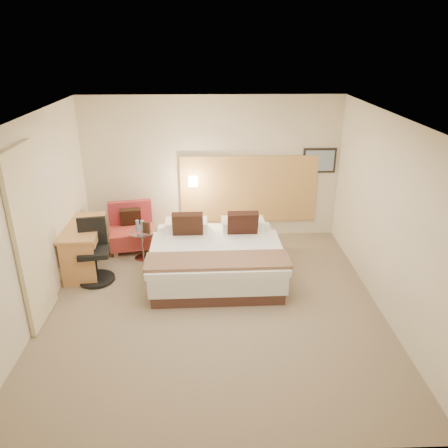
{
  "coord_description": "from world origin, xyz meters",
  "views": [
    {
      "loc": [
        -0.01,
        -5.45,
        3.61
      ],
      "look_at": [
        0.17,
        0.52,
        1.07
      ],
      "focal_mm": 35.0,
      "sensor_mm": 36.0,
      "label": 1
    }
  ],
  "objects_px": {
    "bed": "(216,256)",
    "desk": "(85,235)",
    "desk_chair": "(94,256)",
    "lounge_chair": "(132,231)",
    "side_table": "(143,244)"
  },
  "relations": [
    {
      "from": "bed",
      "to": "desk",
      "type": "relative_size",
      "value": 1.64
    },
    {
      "from": "desk",
      "to": "desk_chair",
      "type": "xyz_separation_m",
      "value": [
        0.23,
        -0.38,
        -0.2
      ]
    },
    {
      "from": "bed",
      "to": "desk_chair",
      "type": "xyz_separation_m",
      "value": [
        -1.94,
        -0.12,
        0.09
      ]
    },
    {
      "from": "bed",
      "to": "lounge_chair",
      "type": "relative_size",
      "value": 2.33
    },
    {
      "from": "side_table",
      "to": "desk_chair",
      "type": "xyz_separation_m",
      "value": [
        -0.66,
        -0.71,
        0.13
      ]
    },
    {
      "from": "lounge_chair",
      "to": "side_table",
      "type": "relative_size",
      "value": 1.52
    },
    {
      "from": "bed",
      "to": "lounge_chair",
      "type": "height_order",
      "value": "bed"
    },
    {
      "from": "lounge_chair",
      "to": "side_table",
      "type": "xyz_separation_m",
      "value": [
        0.27,
        -0.48,
        -0.04
      ]
    },
    {
      "from": "side_table",
      "to": "desk_chair",
      "type": "distance_m",
      "value": 0.98
    },
    {
      "from": "desk",
      "to": "desk_chair",
      "type": "distance_m",
      "value": 0.48
    },
    {
      "from": "lounge_chair",
      "to": "desk_chair",
      "type": "xyz_separation_m",
      "value": [
        -0.39,
        -1.18,
        0.09
      ]
    },
    {
      "from": "side_table",
      "to": "desk_chair",
      "type": "height_order",
      "value": "desk_chair"
    },
    {
      "from": "side_table",
      "to": "desk",
      "type": "distance_m",
      "value": 1.0
    },
    {
      "from": "desk_chair",
      "to": "side_table",
      "type": "bearing_deg",
      "value": 47.13
    },
    {
      "from": "lounge_chair",
      "to": "desk_chair",
      "type": "height_order",
      "value": "desk_chair"
    }
  ]
}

